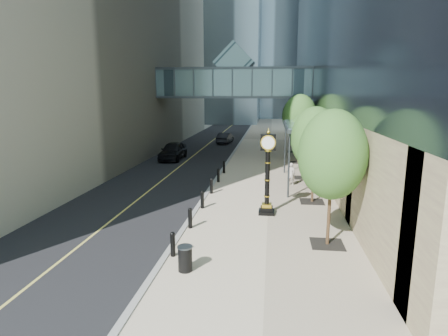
{
  "coord_description": "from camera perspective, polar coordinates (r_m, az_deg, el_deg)",
  "views": [
    {
      "loc": [
        1.11,
        -12.63,
        6.48
      ],
      "look_at": [
        -1.18,
        5.17,
        2.87
      ],
      "focal_mm": 30.0,
      "sensor_mm": 36.0,
      "label": 1
    }
  ],
  "objects": [
    {
      "name": "car_far",
      "position": [
        49.04,
        0.18,
        4.61
      ],
      "size": [
        1.93,
        4.31,
        1.37
      ],
      "primitive_type": "imported",
      "rotation": [
        0.0,
        0.0,
        3.03
      ],
      "color": "black",
      "rests_on": "road"
    },
    {
      "name": "road",
      "position": [
        53.64,
        -1.44,
        4.44
      ],
      "size": [
        8.0,
        180.0,
        0.02
      ],
      "primitive_type": "cube",
      "color": "black",
      "rests_on": "ground"
    },
    {
      "name": "street_trees",
      "position": [
        29.43,
        12.22,
        6.27
      ],
      "size": [
        3.08,
        28.85,
        6.33
      ],
      "color": "black",
      "rests_on": "sidewalk"
    },
    {
      "name": "pedestrian",
      "position": [
        26.82,
        10.17,
        -0.89
      ],
      "size": [
        0.66,
        0.52,
        1.61
      ],
      "primitive_type": "imported",
      "rotation": [
        0.0,
        0.0,
        2.89
      ],
      "color": "#B2ABA3",
      "rests_on": "sidewalk"
    },
    {
      "name": "distant_tower_c",
      "position": [
        135.34,
        4.51,
        22.42
      ],
      "size": [
        22.0,
        22.0,
        65.0
      ],
      "primitive_type": "cube",
      "color": "#AAC6D6",
      "rests_on": "ground"
    },
    {
      "name": "ground",
      "position": [
        14.23,
        2.13,
        -15.71
      ],
      "size": [
        320.0,
        320.0,
        0.0
      ],
      "primitive_type": "plane",
      "color": "gray",
      "rests_on": "ground"
    },
    {
      "name": "sidewalk",
      "position": [
        53.02,
        7.17,
        4.3
      ],
      "size": [
        8.0,
        180.0,
        0.06
      ],
      "primitive_type": "cube",
      "color": "#BEAD92",
      "rests_on": "ground"
    },
    {
      "name": "skywalk",
      "position": [
        40.85,
        1.58,
        13.1
      ],
      "size": [
        17.0,
        4.2,
        5.8
      ],
      "color": "slate",
      "rests_on": "ground"
    },
    {
      "name": "street_clock",
      "position": [
        20.01,
        6.62,
        -1.6
      ],
      "size": [
        0.85,
        0.85,
        4.5
      ],
      "rotation": [
        0.0,
        0.0,
        -0.0
      ],
      "color": "black",
      "rests_on": "sidewalk"
    },
    {
      "name": "trash_bin",
      "position": [
        14.14,
        -5.94,
        -13.66
      ],
      "size": [
        0.57,
        0.57,
        0.9
      ],
      "primitive_type": "cylinder",
      "rotation": [
        0.0,
        0.0,
        -0.1
      ],
      "color": "black",
      "rests_on": "sidewalk"
    },
    {
      "name": "curb",
      "position": [
        53.18,
        2.84,
        4.4
      ],
      "size": [
        0.25,
        180.0,
        0.07
      ],
      "primitive_type": "cube",
      "color": "gray",
      "rests_on": "ground"
    },
    {
      "name": "car_near",
      "position": [
        37.2,
        -7.77,
        2.61
      ],
      "size": [
        2.05,
        5.04,
        1.71
      ],
      "primitive_type": "imported",
      "rotation": [
        0.0,
        0.0,
        -0.01
      ],
      "color": "black",
      "rests_on": "road"
    },
    {
      "name": "entrance_canopy",
      "position": [
        26.83,
        12.43,
        6.22
      ],
      "size": [
        3.0,
        8.0,
        4.38
      ],
      "color": "#383F44",
      "rests_on": "ground"
    },
    {
      "name": "bollard_row",
      "position": [
        22.76,
        -2.58,
        -3.84
      ],
      "size": [
        0.2,
        16.2,
        0.9
      ],
      "color": "black",
      "rests_on": "sidewalk"
    }
  ]
}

